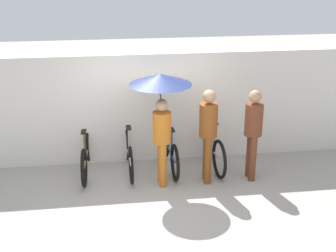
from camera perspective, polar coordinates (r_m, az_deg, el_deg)
name	(u,v)px	position (r m, az deg, el deg)	size (l,w,h in m)	color
ground_plane	(158,204)	(7.83, -1.27, -9.50)	(30.00, 30.00, 0.00)	#9E998E
back_wall	(147,108)	(9.02, -2.62, 2.16)	(10.97, 0.12, 2.13)	silver
parked_bicycle_0	(86,154)	(8.86, -9.93, -3.40)	(0.44, 1.78, 1.11)	black
parked_bicycle_1	(129,152)	(8.83, -4.82, -3.18)	(0.44, 1.72, 1.11)	black
parked_bicycle_2	(170,150)	(8.93, 0.23, -2.92)	(0.44, 1.76, 0.97)	black
parked_bicycle_3	(210,147)	(9.04, 5.18, -2.52)	(0.44, 1.81, 1.11)	black
pedestrian_leading	(161,97)	(7.93, -0.87, 3.53)	(1.07, 1.07, 1.99)	#C66B1E
pedestrian_center	(208,129)	(8.17, 4.91, -0.35)	(0.32, 0.32, 1.72)	brown
pedestrian_trailing	(253,128)	(8.39, 10.34, -0.24)	(0.32, 0.32, 1.68)	brown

